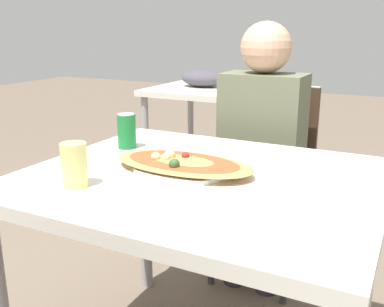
# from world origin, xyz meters

# --- Properties ---
(dining_table) EXTENTS (1.04, 0.89, 0.72)m
(dining_table) POSITION_xyz_m (0.00, 0.00, 0.65)
(dining_table) COLOR silver
(dining_table) RESTS_ON ground_plane
(chair_far_seated) EXTENTS (0.40, 0.40, 0.88)m
(chair_far_seated) POSITION_xyz_m (-0.04, 0.77, 0.50)
(chair_far_seated) COLOR #3F2D1E
(chair_far_seated) RESTS_ON ground_plane
(person_seated) EXTENTS (0.35, 0.24, 1.17)m
(person_seated) POSITION_xyz_m (-0.04, 0.66, 0.69)
(person_seated) COLOR #2D2D38
(person_seated) RESTS_ON ground_plane
(pizza_main) EXTENTS (0.46, 0.30, 0.06)m
(pizza_main) POSITION_xyz_m (-0.07, 0.01, 0.74)
(pizza_main) COLOR white
(pizza_main) RESTS_ON dining_table
(soda_can) EXTENTS (0.07, 0.07, 0.12)m
(soda_can) POSITION_xyz_m (-0.37, 0.15, 0.78)
(soda_can) COLOR #197233
(soda_can) RESTS_ON dining_table
(drink_glass) EXTENTS (0.07, 0.07, 0.12)m
(drink_glass) POSITION_xyz_m (-0.27, -0.25, 0.78)
(drink_glass) COLOR #E0DB7F
(drink_glass) RESTS_ON dining_table
(background_table) EXTENTS (1.10, 0.80, 0.84)m
(background_table) POSITION_xyz_m (-0.69, 1.81, 0.67)
(background_table) COLOR silver
(background_table) RESTS_ON ground_plane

